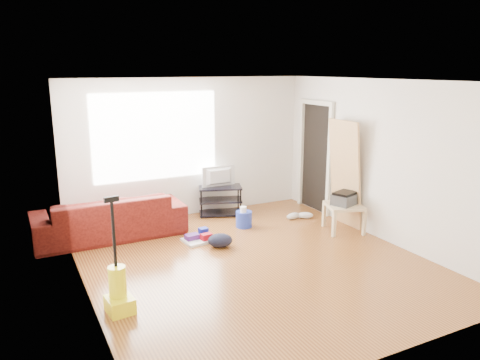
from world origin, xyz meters
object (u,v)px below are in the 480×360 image
sofa (111,237)px  side_table (344,209)px  cleaning_tray (199,238)px  vacuum (118,291)px  backpack (220,247)px  tv_stand (220,200)px  bucket (244,227)px

sofa → side_table: bearing=157.3°
side_table → cleaning_tray: 2.44m
sofa → vacuum: vacuum is taller
side_table → backpack: (-2.14, 0.28, -0.39)m
tv_stand → side_table: size_ratio=1.23×
tv_stand → backpack: 1.64m
backpack → vacuum: 2.21m
tv_stand → cleaning_tray: 1.42m
bucket → cleaning_tray: size_ratio=0.53×
sofa → bucket: size_ratio=8.52×
backpack → bucket: bearing=61.1°
tv_stand → backpack: size_ratio=2.36×
sofa → backpack: (1.40, -1.20, 0.00)m
vacuum → tv_stand: bearing=41.3°
sofa → bucket: sofa is taller
sofa → tv_stand: (2.07, 0.27, 0.28)m
tv_stand → bucket: tv_stand is taller
backpack → tv_stand: bearing=85.4°
cleaning_tray → backpack: size_ratio=1.39×
cleaning_tray → tv_stand: bearing=51.8°
vacuum → sofa: bearing=74.1°
tv_stand → cleaning_tray: (-0.86, -1.10, -0.22)m
bucket → tv_stand: bearing=94.7°
cleaning_tray → backpack: cleaning_tray is taller
side_table → backpack: 2.19m
cleaning_tray → vacuum: bearing=-135.1°
cleaning_tray → backpack: 0.42m
sofa → backpack: sofa is taller
tv_stand → backpack: (-0.68, -1.47, -0.28)m
bucket → vacuum: 3.19m
side_table → vacuum: 4.07m
tv_stand → vacuum: size_ratio=0.67×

